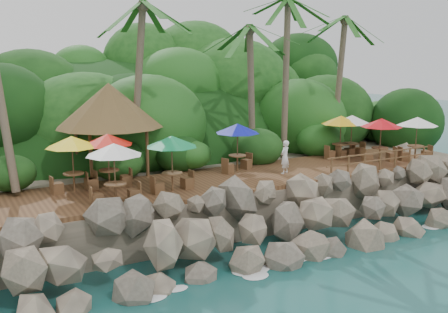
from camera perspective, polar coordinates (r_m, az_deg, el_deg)
ground at (r=21.18m, az=8.10°, el=-11.86°), size 140.00×140.00×0.00m
land_base at (r=34.38m, az=-8.14°, el=-1.01°), size 32.00×25.20×2.10m
jungle_hill at (r=41.55m, az=-11.83°, el=-0.50°), size 44.80×28.00×15.40m
seawall at (r=22.29m, az=5.05°, el=-7.44°), size 29.00×4.00×2.30m
terrace at (r=25.27m, az=0.00°, el=-2.67°), size 26.00×5.00×0.20m
jungle_foliage at (r=33.71m, az=-7.48°, el=-3.07°), size 44.00×16.00×12.00m
foam_line at (r=21.39m, az=7.61°, el=-11.52°), size 25.20×0.80×0.06m
palapa at (r=26.32m, az=-12.58°, el=5.56°), size 5.34×5.34×4.60m
dining_clusters at (r=25.18m, az=1.43°, el=2.30°), size 25.90×5.09×2.49m
railing at (r=28.15m, az=16.90°, el=-0.25°), size 7.20×0.10×1.00m
waiter at (r=26.30m, az=6.74°, el=-0.07°), size 0.74×0.63×1.71m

